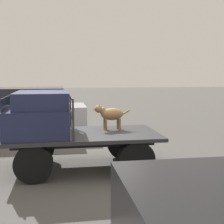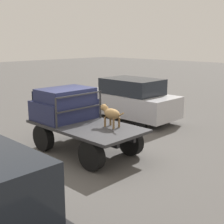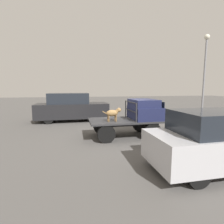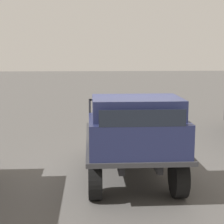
{
  "view_description": "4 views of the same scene",
  "coord_description": "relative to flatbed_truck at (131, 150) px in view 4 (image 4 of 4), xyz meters",
  "views": [
    {
      "loc": [
        0.5,
        7.1,
        2.24
      ],
      "look_at": [
        -0.73,
        -0.34,
        1.29
      ],
      "focal_mm": 50.0,
      "sensor_mm": 36.0,
      "label": 1
    },
    {
      "loc": [
        -6.65,
        5.74,
        3.23
      ],
      "look_at": [
        -0.73,
        -0.34,
        1.29
      ],
      "focal_mm": 50.0,
      "sensor_mm": 36.0,
      "label": 2
    },
    {
      "loc": [
        -2.37,
        -8.04,
        2.37
      ],
      "look_at": [
        -0.73,
        -0.34,
        1.29
      ],
      "focal_mm": 28.0,
      "sensor_mm": 36.0,
      "label": 3
    },
    {
      "loc": [
        7.51,
        -0.85,
        2.67
      ],
      "look_at": [
        -0.73,
        -0.34,
        1.29
      ],
      "focal_mm": 60.0,
      "sensor_mm": 36.0,
      "label": 4
    }
  ],
  "objects": [
    {
      "name": "ground_plane",
      "position": [
        0.0,
        0.0,
        -0.6
      ],
      "size": [
        80.0,
        80.0,
        0.0
      ],
      "primitive_type": "plane",
      "color": "#514F4C"
    },
    {
      "name": "truck_headboard",
      "position": [
        0.26,
        0.0,
        0.83
      ],
      "size": [
        0.04,
        1.72,
        0.87
      ],
      "color": "#2D2D30",
      "rests_on": "flatbed_truck"
    },
    {
      "name": "flatbed_truck",
      "position": [
        0.0,
        0.0,
        0.0
      ],
      "size": [
        3.47,
        1.84,
        0.86
      ],
      "color": "black",
      "rests_on": "ground"
    },
    {
      "name": "truck_cab",
      "position": [
        0.98,
        0.0,
        0.72
      ],
      "size": [
        1.36,
        1.72,
        0.97
      ],
      "color": "#1E2347",
      "rests_on": "flatbed_truck"
    },
    {
      "name": "dog",
      "position": [
        -0.67,
        -0.34,
        0.65
      ],
      "size": [
        0.91,
        0.3,
        0.65
      ],
      "rotation": [
        0.0,
        0.0,
        0.06
      ],
      "color": "brown",
      "rests_on": "flatbed_truck"
    }
  ]
}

